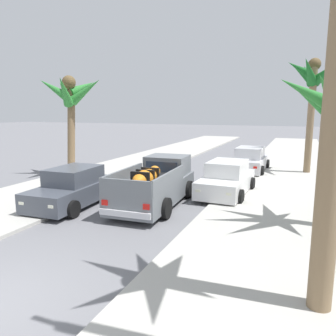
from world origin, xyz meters
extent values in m
cube|color=#B2AFA8|center=(-4.94, 12.00, 0.06)|extent=(5.10, 60.00, 0.12)
cube|color=#B2AFA8|center=(4.94, 12.00, 0.06)|extent=(5.10, 60.00, 0.12)
cube|color=silver|center=(-3.79, 12.00, 0.05)|extent=(0.16, 60.00, 0.10)
cube|color=silver|center=(3.79, 12.00, 0.05)|extent=(0.16, 60.00, 0.10)
cube|color=slate|center=(0.30, 7.54, 0.60)|extent=(2.18, 5.19, 0.80)
cube|color=slate|center=(0.22, 9.14, 1.40)|extent=(1.79, 1.59, 0.80)
cube|color=#283342|center=(0.25, 8.38, 1.42)|extent=(1.38, 0.13, 0.44)
cube|color=#283342|center=(0.18, 9.90, 1.42)|extent=(1.46, 0.13, 0.48)
cube|color=slate|center=(-0.57, 6.64, 1.28)|extent=(0.27, 3.30, 0.56)
cube|color=slate|center=(1.25, 6.73, 1.28)|extent=(0.27, 3.30, 0.56)
cube|color=slate|center=(0.43, 5.04, 1.28)|extent=(1.88, 0.20, 0.56)
cube|color=silver|center=(0.43, 4.95, 0.44)|extent=(1.83, 0.21, 0.20)
cylinder|color=black|center=(-0.76, 9.02, 0.38)|extent=(0.30, 0.77, 0.76)
cylinder|color=black|center=(1.20, 9.12, 0.38)|extent=(0.30, 0.77, 0.76)
cylinder|color=black|center=(-0.61, 6.09, 0.38)|extent=(0.30, 0.77, 0.76)
cylinder|color=black|center=(1.35, 6.19, 0.38)|extent=(0.30, 0.77, 0.76)
cube|color=red|center=(-0.32, 4.94, 0.74)|extent=(0.22, 0.05, 0.18)
cube|color=red|center=(1.18, 5.01, 0.74)|extent=(0.22, 0.05, 0.18)
ellipsoid|color=orange|center=(0.34, 6.67, 1.30)|extent=(0.79, 1.73, 0.60)
sphere|color=orange|center=(0.29, 7.62, 1.38)|extent=(0.44, 0.44, 0.44)
cube|color=black|center=(0.37, 6.20, 1.30)|extent=(0.72, 0.16, 0.61)
cube|color=black|center=(0.34, 6.67, 1.30)|extent=(0.72, 0.16, 0.61)
cube|color=black|center=(0.32, 7.14, 1.30)|extent=(0.72, 0.16, 0.61)
cube|color=silver|center=(2.74, 16.42, 0.54)|extent=(1.84, 4.23, 0.72)
cube|color=silver|center=(2.73, 16.32, 1.22)|extent=(1.56, 2.13, 0.64)
cube|color=#283342|center=(2.75, 17.29, 1.20)|extent=(1.37, 0.10, 0.52)
cube|color=#283342|center=(2.72, 15.35, 1.20)|extent=(1.34, 0.10, 0.50)
cylinder|color=black|center=(1.86, 17.74, 0.32)|extent=(0.23, 0.64, 0.64)
cylinder|color=black|center=(3.66, 17.71, 0.32)|extent=(0.23, 0.64, 0.64)
cylinder|color=black|center=(1.81, 15.13, 0.32)|extent=(0.23, 0.64, 0.64)
cylinder|color=black|center=(3.61, 15.10, 0.32)|extent=(0.23, 0.64, 0.64)
cube|color=red|center=(2.06, 14.32, 0.64)|extent=(0.20, 0.04, 0.12)
cube|color=white|center=(2.16, 18.54, 0.61)|extent=(0.20, 0.04, 0.10)
cube|color=red|center=(3.33, 14.30, 0.64)|extent=(0.20, 0.04, 0.12)
cube|color=white|center=(3.39, 18.52, 0.61)|extent=(0.20, 0.04, 0.10)
cube|color=#474C56|center=(-2.67, 6.30, 0.54)|extent=(1.95, 4.28, 0.72)
cube|color=#474C56|center=(-2.67, 6.40, 1.22)|extent=(1.61, 2.17, 0.64)
cube|color=#283342|center=(-2.63, 5.43, 1.20)|extent=(1.37, 0.14, 0.52)
cube|color=#283342|center=(-2.71, 7.37, 1.20)|extent=(1.34, 0.14, 0.50)
cylinder|color=black|center=(-1.71, 5.04, 0.32)|extent=(0.25, 0.65, 0.64)
cylinder|color=black|center=(-3.51, 4.96, 0.32)|extent=(0.25, 0.65, 0.64)
cylinder|color=black|center=(-1.82, 7.64, 0.32)|extent=(0.25, 0.65, 0.64)
cylinder|color=black|center=(-3.63, 7.56, 0.32)|extent=(0.25, 0.65, 0.64)
cube|color=red|center=(-2.13, 8.44, 0.64)|extent=(0.20, 0.05, 0.12)
cube|color=white|center=(-1.95, 4.22, 0.61)|extent=(0.20, 0.05, 0.10)
cube|color=red|center=(-3.39, 8.38, 0.64)|extent=(0.20, 0.05, 0.12)
cube|color=white|center=(-3.18, 4.17, 0.61)|extent=(0.20, 0.05, 0.10)
cube|color=silver|center=(2.61, 10.24, 0.54)|extent=(1.90, 4.26, 0.72)
cube|color=silver|center=(2.62, 10.34, 1.22)|extent=(1.59, 2.15, 0.64)
cube|color=#283342|center=(2.58, 9.37, 1.20)|extent=(1.37, 0.13, 0.52)
cube|color=#283342|center=(2.65, 11.31, 1.20)|extent=(1.34, 0.13, 0.50)
cylinder|color=black|center=(3.47, 8.91, 0.32)|extent=(0.24, 0.65, 0.64)
cylinder|color=black|center=(1.67, 8.97, 0.32)|extent=(0.24, 0.65, 0.64)
cylinder|color=black|center=(3.56, 11.51, 0.32)|extent=(0.24, 0.65, 0.64)
cylinder|color=black|center=(1.76, 11.57, 0.32)|extent=(0.24, 0.65, 0.64)
cube|color=red|center=(3.32, 12.33, 0.64)|extent=(0.20, 0.05, 0.12)
cube|color=white|center=(3.16, 8.11, 0.61)|extent=(0.20, 0.05, 0.10)
cube|color=red|center=(2.05, 12.37, 0.64)|extent=(0.20, 0.05, 0.12)
cube|color=white|center=(1.93, 8.15, 0.61)|extent=(0.20, 0.05, 0.10)
cylinder|color=#846B4C|center=(6.01, 16.82, 3.16)|extent=(0.39, 0.61, 6.32)
cone|color=#196023|center=(6.95, 16.94, 5.91)|extent=(1.97, 0.80, 1.48)
cone|color=#196023|center=(6.55, 17.65, 5.87)|extent=(1.55, 1.95, 1.56)
cone|color=#196023|center=(5.70, 17.64, 5.85)|extent=(1.12, 1.80, 1.55)
cone|color=#196023|center=(5.34, 17.18, 5.96)|extent=(1.63, 1.23, 1.36)
cone|color=#196023|center=(5.28, 16.55, 6.05)|extent=(1.73, 1.10, 1.23)
cone|color=#196023|center=(5.75, 15.82, 5.87)|extent=(1.06, 2.12, 1.57)
cone|color=#196023|center=(6.78, 16.05, 5.90)|extent=(1.94, 1.95, 1.52)
sphere|color=brown|center=(6.01, 16.82, 6.32)|extent=(0.69, 0.69, 0.69)
cylinder|color=brown|center=(-6.65, 11.34, 2.65)|extent=(0.42, 0.84, 5.32)
cone|color=#2D7F33|center=(-5.66, 11.51, 4.83)|extent=(2.04, 0.88, 1.60)
cone|color=#2D7F33|center=(-6.36, 12.17, 5.08)|extent=(1.14, 1.92, 1.17)
cone|color=#2D7F33|center=(-7.36, 11.78, 4.95)|extent=(1.75, 1.37, 1.37)
cone|color=#2D7F33|center=(-7.38, 10.94, 4.95)|extent=(1.77, 1.32, 1.37)
cone|color=#2D7F33|center=(-6.24, 10.43, 4.77)|extent=(1.30, 1.96, 1.71)
sphere|color=brown|center=(-6.65, 11.34, 5.30)|extent=(0.76, 0.76, 0.76)
cylinder|color=#846B4C|center=(6.09, 2.33, 3.76)|extent=(0.44, 0.50, 7.53)
cone|color=#2D7F33|center=(5.82, 7.51, 4.11)|extent=(1.91, 1.08, 1.54)
cone|color=#2D7F33|center=(5.77, 6.81, 4.22)|extent=(2.15, 1.39, 1.38)
cone|color=#2D7F33|center=(6.27, 6.24, 4.06)|extent=(1.37, 2.17, 1.66)
camera|label=1|loc=(5.59, -3.95, 3.76)|focal=34.92mm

